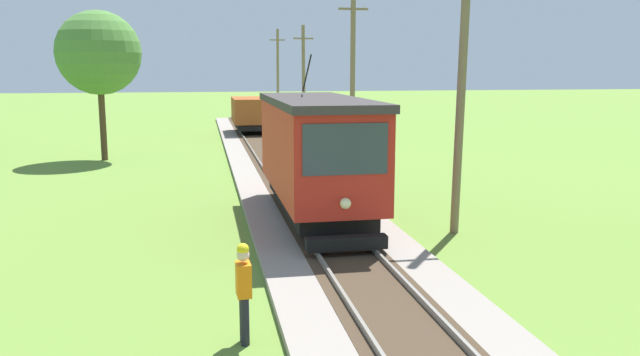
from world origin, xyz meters
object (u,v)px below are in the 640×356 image
Objects in this scene: red_tram at (316,152)px; tree_left_far at (99,53)px; utility_pole_mid at (353,76)px; freight_car at (250,113)px; track_worker at (244,289)px; utility_pole_distant at (278,73)px; utility_pole_near_tram at (462,81)px; utility_pole_far at (304,79)px.

red_tram is 1.13× the size of tree_left_far.
red_tram is 11.57m from utility_pole_mid.
tree_left_far is at bearing -127.42° from freight_car.
track_worker is at bearing -108.71° from utility_pole_mid.
freight_car is 15.09m from utility_pole_distant.
utility_pole_near_tram reaches higher than utility_pole_distant.
tree_left_far is at bearing 118.91° from red_tram.
utility_pole_mid is 4.71× the size of track_worker.
utility_pole_mid reaches higher than utility_pole_far.
track_worker is at bearing -100.86° from utility_pole_far.
freight_car is at bearing 90.01° from red_tram.
utility_pole_distant is (3.71, 14.39, 2.65)m from freight_car.
utility_pole_far is at bearing -90.00° from utility_pole_distant.
track_worker is at bearing -108.33° from red_tram.
freight_car is 0.61× the size of utility_pole_near_tram.
utility_pole_distant reaches higher than utility_pole_far.
track_worker is at bearing -136.01° from utility_pole_near_tram.
utility_pole_distant reaches higher than freight_car.
utility_pole_distant is (3.70, 40.46, 2.02)m from red_tram.
freight_car is 28.54m from utility_pole_near_tram.
utility_pole_mid is at bearing -90.00° from utility_pole_far.
utility_pole_far is at bearing 81.69° from red_tram.
utility_pole_mid is 1.10× the size of utility_pole_far.
utility_pole_near_tram is 21.07m from tree_left_far.
red_tram is 4.76m from utility_pole_near_tram.
utility_pole_near_tram is at bearing -139.18° from track_worker.
utility_pole_near_tram is (3.70, -2.09, 2.13)m from red_tram.
freight_car is at bearing 103.61° from utility_pole_mid.
tree_left_far is at bearing 125.00° from utility_pole_near_tram.
track_worker is (-6.46, -6.24, -3.34)m from utility_pole_near_tram.
red_tram is 26.08m from freight_car.
utility_pole_near_tram is 27.46m from utility_pole_far.
utility_pole_mid is (3.70, 10.76, 2.11)m from red_tram.
utility_pole_far is at bearing 40.27° from tree_left_far.
utility_pole_near_tram is at bearing -29.39° from red_tram.
tree_left_far is at bearing -79.74° from track_worker.
freight_car is 0.62× the size of utility_pole_mid.
tree_left_far is (-12.07, -25.32, 1.22)m from utility_pole_distant.
utility_pole_near_tram is 4.74× the size of track_worker.
utility_pole_near_tram is 1.12× the size of tree_left_far.
freight_car is 34.51m from track_worker.
utility_pole_distant reaches higher than track_worker.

